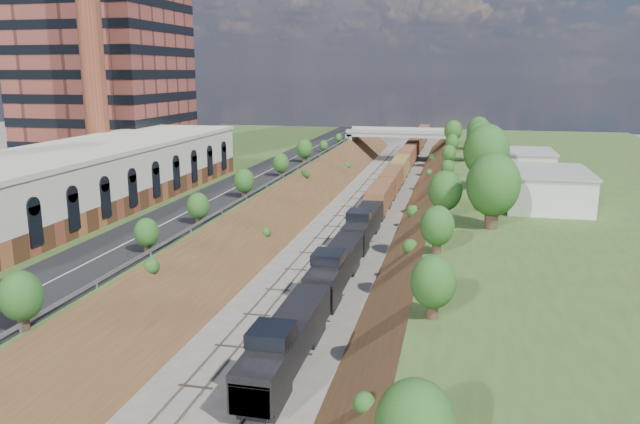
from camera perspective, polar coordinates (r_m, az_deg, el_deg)
platform_left at (r=96.47m, az=-16.45°, el=1.59°), size 44.00×180.00×5.00m
platform_right at (r=86.59m, az=25.34°, el=-0.36°), size 44.00×180.00×5.00m
embankment_left at (r=88.49m, az=-3.79°, el=-0.54°), size 10.00×180.00×10.00m
embankment_right at (r=85.01m, az=10.58°, el=-1.29°), size 10.00×180.00×10.00m
rail_left_track at (r=86.50m, az=1.55°, el=-0.77°), size 1.58×180.00×0.18m
rail_right_track at (r=85.67m, az=4.96°, el=-0.94°), size 1.58×180.00×0.18m
road at (r=88.84m, az=-6.63°, el=2.78°), size 8.00×180.00×0.10m
guardrail at (r=87.31m, az=-4.14°, el=2.99°), size 0.10×171.00×0.70m
commercial_building at (r=74.43m, az=-21.54°, el=2.73°), size 14.30×62.30×7.00m
smokestack at (r=93.03m, az=-20.25°, el=14.89°), size 3.20×3.20×40.00m
overpass at (r=145.97m, az=7.36°, el=6.60°), size 24.50×8.30×7.40m
white_building_near at (r=76.32m, az=19.95°, el=1.94°), size 9.00×12.00×4.00m
white_building_far at (r=97.89m, az=18.14°, el=4.19°), size 8.00×10.00×3.60m
tree_right_large at (r=63.54m, az=15.56°, el=2.38°), size 5.25×5.25×7.61m
tree_left_crest at (r=51.32m, az=-17.57°, el=-2.85°), size 2.45×2.45×3.55m
freight_train at (r=119.81m, az=7.33°, el=4.07°), size 2.70×167.84×4.55m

